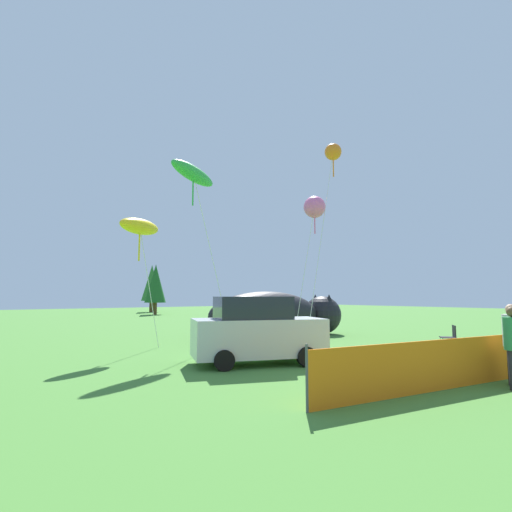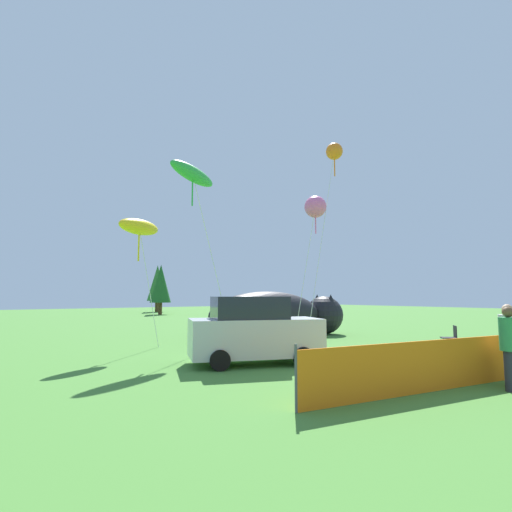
% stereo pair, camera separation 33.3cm
% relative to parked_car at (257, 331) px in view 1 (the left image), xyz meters
% --- Properties ---
extents(ground_plane, '(120.00, 120.00, 0.00)m').
position_rel_parked_car_xyz_m(ground_plane, '(3.32, -1.44, -0.98)').
color(ground_plane, '#477F33').
extents(parked_car, '(4.24, 3.01, 2.01)m').
position_rel_parked_car_xyz_m(parked_car, '(0.00, 0.00, 0.00)').
color(parked_car, '#B7BCC1').
rests_on(parked_car, ground).
extents(folding_chair, '(0.72, 0.72, 0.92)m').
position_rel_parked_car_xyz_m(folding_chair, '(7.82, -1.92, -0.44)').
color(folding_chair, black).
rests_on(folding_chair, ground).
extents(inflatable_cat, '(8.11, 2.33, 2.24)m').
position_rel_parked_car_xyz_m(inflatable_cat, '(5.36, 5.31, 0.05)').
color(inflatable_cat, black).
rests_on(inflatable_cat, ground).
extents(safety_fence, '(9.00, 1.50, 1.18)m').
position_rel_parked_car_xyz_m(safety_fence, '(2.15, -5.20, -0.44)').
color(safety_fence, orange).
rests_on(safety_fence, ground).
extents(kite_pink_octopus, '(1.86, 1.05, 6.81)m').
position_rel_parked_car_xyz_m(kite_pink_octopus, '(6.23, 3.58, 5.29)').
color(kite_pink_octopus, silver).
rests_on(kite_pink_octopus, ground).
extents(kite_green_fish, '(4.03, 2.10, 7.42)m').
position_rel_parked_car_xyz_m(kite_green_fish, '(0.06, 4.28, 5.92)').
color(kite_green_fish, silver).
rests_on(kite_green_fish, ground).
extents(kite_yellow_hero, '(2.28, 1.71, 5.03)m').
position_rel_parked_car_xyz_m(kite_yellow_hero, '(-1.89, 4.78, 3.64)').
color(kite_yellow_hero, silver).
rests_on(kite_yellow_hero, ground).
extents(kite_orange_flower, '(3.22, 1.19, 9.77)m').
position_rel_parked_car_xyz_m(kite_orange_flower, '(7.66, 3.61, 8.32)').
color(kite_orange_flower, silver).
rests_on(kite_orange_flower, ground).
extents(horizon_tree_east, '(2.48, 2.48, 5.91)m').
position_rel_parked_car_xyz_m(horizon_tree_east, '(12.72, 38.37, 2.65)').
color(horizon_tree_east, brown).
rests_on(horizon_tree_east, ground).
extents(horizon_tree_west, '(2.29, 2.29, 5.46)m').
position_rel_parked_car_xyz_m(horizon_tree_west, '(10.32, 31.61, 2.37)').
color(horizon_tree_west, brown).
rests_on(horizon_tree_west, ground).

